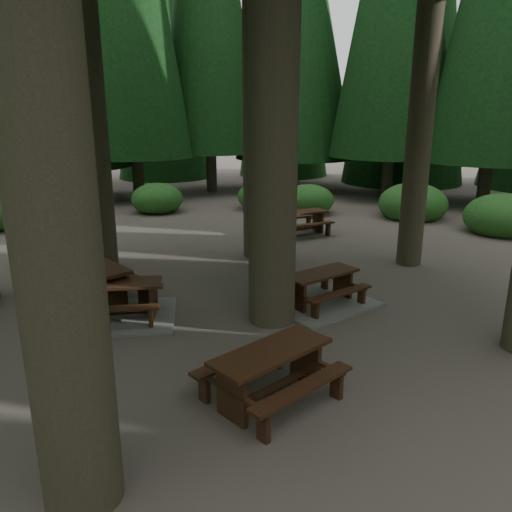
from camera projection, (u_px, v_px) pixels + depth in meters
name	position (u px, v px, depth m)	size (l,w,h in m)	color
ground	(235.00, 331.00, 8.69)	(80.00, 80.00, 0.00)	#584E48
picnic_table_a	(320.00, 294.00, 9.84)	(2.29, 2.03, 0.67)	gray
picnic_table_b	(93.00, 277.00, 9.79)	(2.09, 2.33, 0.84)	#361B10
picnic_table_c	(117.00, 307.00, 9.17)	(2.49, 2.25, 0.70)	gray
picnic_table_d	(300.00, 219.00, 15.46)	(1.73, 1.42, 0.72)	#361B10
picnic_table_e	(271.00, 367.00, 6.49)	(2.03, 1.82, 0.73)	#361B10
shrub_ring	(255.00, 290.00, 9.51)	(23.86, 24.64, 1.49)	#226121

